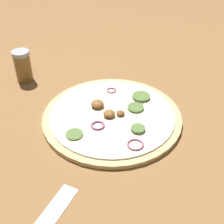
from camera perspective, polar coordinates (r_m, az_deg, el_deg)
name	(u,v)px	position (r m, az deg, el deg)	size (l,w,h in m)	color
ground_plane	(112,119)	(0.82, 0.00, -1.23)	(3.00, 3.00, 0.00)	olive
pizza	(112,116)	(0.81, 0.05, -0.76)	(0.36, 0.36, 0.03)	#D6B77A
spice_jar	(23,66)	(0.99, -16.00, 8.14)	(0.05, 0.05, 0.10)	olive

